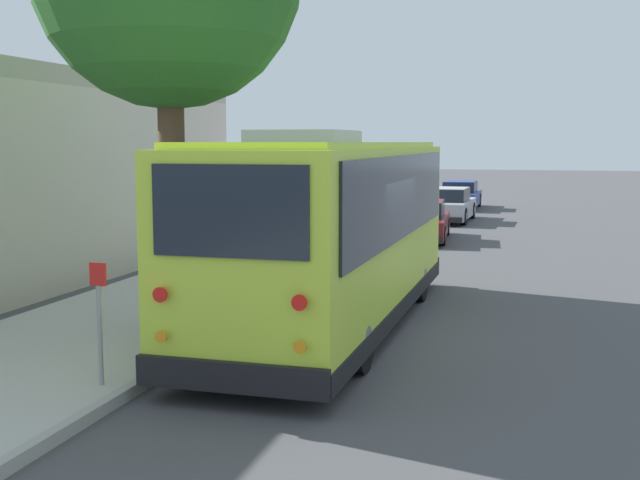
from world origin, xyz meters
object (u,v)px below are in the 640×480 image
Objects in this scene: sign_post_far at (156,306)px; shuttle_bus at (333,225)px; parked_sedan_silver at (448,206)px; parked_sedan_maroon at (419,222)px; fire_hydrant at (324,245)px; parked_sedan_blue at (460,196)px; sign_post_near at (100,322)px.

shuttle_bus is at bearing -31.98° from sign_post_far.
sign_post_far reaches higher than parked_sedan_silver.
parked_sedan_maroon is (12.50, 0.40, -1.16)m from shuttle_bus.
sign_post_far is (-15.38, 1.40, 0.26)m from parked_sedan_maroon.
sign_post_far reaches higher than fire_hydrant.
fire_hydrant is (-6.13, 1.49, -0.03)m from parked_sedan_maroon.
sign_post_far is at bearing 148.55° from shuttle_bus.
parked_sedan_maroon is at bearing 179.80° from parked_sedan_silver.
sign_post_near is at bearing 177.09° from parked_sedan_blue.
parked_sedan_maroon is at bearing -13.68° from fire_hydrant.
parked_sedan_silver is 12.56m from fire_hydrant.
shuttle_bus reaches higher than sign_post_near.
shuttle_bus is at bearing 178.00° from parked_sedan_maroon.
parked_sedan_maroon is at bearing 179.62° from parked_sedan_blue.
shuttle_bus is at bearing -163.49° from fire_hydrant.
parked_sedan_maroon is 2.92× the size of sign_post_near.
sign_post_far is at bearing -179.45° from fire_hydrant.
shuttle_bus is 1.99× the size of parked_sedan_silver.
shuttle_bus is 12.56m from parked_sedan_maroon.
shuttle_bus is 6.75m from fire_hydrant.
parked_sedan_silver is (6.31, -0.21, 0.04)m from parked_sedan_maroon.
parked_sedan_maroon is 0.96× the size of parked_sedan_silver.
sign_post_near reaches higher than sign_post_far.
sign_post_near is 1.86× the size of fire_hydrant.
sign_post_far is at bearing 176.94° from parked_sedan_blue.
shuttle_bus is 25.16m from parked_sedan_blue.
parked_sedan_silver is at bearing -4.24° from sign_post_far.
sign_post_far is 1.69× the size of fire_hydrant.
parked_sedan_silver is 3.35× the size of sign_post_far.
parked_sedan_silver is 6.32m from parked_sedan_blue.
parked_sedan_blue is 2.96× the size of sign_post_near.
parked_sedan_blue is at bearing 2.86° from parked_sedan_silver.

